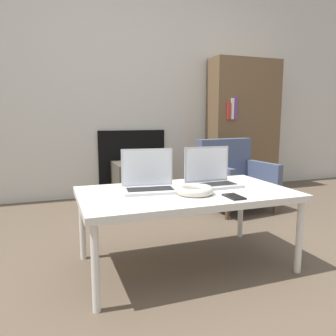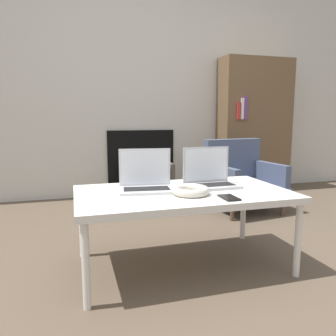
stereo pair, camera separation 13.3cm
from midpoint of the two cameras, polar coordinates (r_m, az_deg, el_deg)
ground_plane at (r=1.78m, az=4.34°, el=-19.96°), size 14.00×14.00×0.00m
wall_back at (r=3.67m, az=-9.91°, el=15.44°), size 7.00×0.08×2.60m
table at (r=1.86m, az=1.10°, el=-5.00°), size 1.18×0.67×0.44m
laptop_left at (r=1.86m, az=-5.40°, el=-2.25°), size 0.32×0.24×0.23m
laptop_right at (r=1.99m, az=5.61°, el=-1.51°), size 0.30×0.21×0.23m
headphones at (r=1.77m, az=2.52°, el=-3.89°), size 0.21×0.21×0.04m
phone at (r=1.72m, az=9.23°, el=-4.96°), size 0.07×0.13×0.01m
tv at (r=3.45m, az=-6.30°, el=-2.26°), size 0.49×0.48×0.39m
armchair at (r=3.14m, az=10.03°, el=-1.21°), size 0.66×0.63×0.65m
bookshelf at (r=3.98m, az=12.02°, el=7.23°), size 0.83×0.32×1.52m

